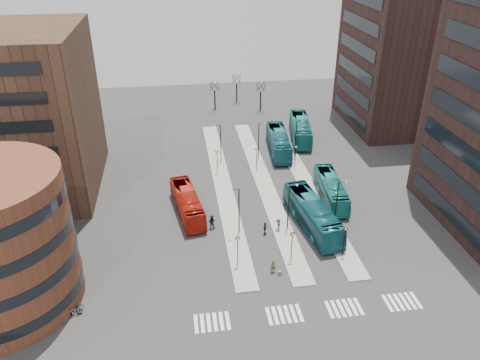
{
  "coord_description": "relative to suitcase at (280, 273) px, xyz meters",
  "views": [
    {
      "loc": [
        -10.05,
        -28.39,
        32.91
      ],
      "look_at": [
        -2.64,
        22.35,
        5.0
      ],
      "focal_mm": 35.0,
      "sensor_mm": 36.0,
      "label": 1
    }
  ],
  "objects": [
    {
      "name": "bicycle_mid",
      "position": [
        -20.81,
        -3.04,
        0.24
      ],
      "size": [
        1.66,
        0.84,
        0.96
      ],
      "primitive_type": "imported",
      "rotation": [
        0.0,
        0.0,
        1.83
      ],
      "color": "gray",
      "rests_on": "ground"
    },
    {
      "name": "suitcase",
      "position": [
        0.0,
        0.0,
        0.0
      ],
      "size": [
        0.48,
        0.44,
        0.49
      ],
      "primitive_type": "cube",
      "rotation": [
        0.0,
        0.0,
        -0.43
      ],
      "color": "navy",
      "rests_on": "ground"
    },
    {
      "name": "commuter_b",
      "position": [
        -0.12,
        7.65,
        0.58
      ],
      "size": [
        0.61,
        1.03,
        1.64
      ],
      "primitive_type": "imported",
      "rotation": [
        0.0,
        0.0,
        1.34
      ],
      "color": "black",
      "rests_on": "ground"
    },
    {
      "name": "ground",
      "position": [
        0.19,
        -9.76,
        -0.24
      ],
      "size": [
        160.0,
        160.0,
        0.0
      ],
      "primitive_type": "plane",
      "color": "#29292C",
      "rests_on": "ground"
    },
    {
      "name": "bicycle_far",
      "position": [
        -20.81,
        -2.3,
        0.18
      ],
      "size": [
        1.69,
        1.02,
        0.84
      ],
      "primitive_type": "imported",
      "rotation": [
        0.0,
        0.0,
        1.88
      ],
      "color": "gray",
      "rests_on": "ground"
    },
    {
      "name": "crosswalk_stripes",
      "position": [
        1.94,
        -5.76,
        -0.24
      ],
      "size": [
        22.35,
        2.4,
        0.01
      ],
      "color": "silver",
      "rests_on": "ground"
    },
    {
      "name": "island_right",
      "position": [
        8.19,
        20.24,
        -0.17
      ],
      "size": [
        2.5,
        45.0,
        0.15
      ],
      "primitive_type": "cube",
      "color": "gray",
      "rests_on": "ground"
    },
    {
      "name": "teal_bus_b",
      "position": [
        6.57,
        30.53,
        1.45
      ],
      "size": [
        3.93,
        12.39,
        3.39
      ],
      "primitive_type": "imported",
      "rotation": [
        0.0,
        0.0,
        -0.09
      ],
      "color": "#145A68",
      "rests_on": "ground"
    },
    {
      "name": "teal_bus_d",
      "position": [
        11.51,
        35.33,
        1.51
      ],
      "size": [
        5.06,
        12.92,
        3.51
      ],
      "primitive_type": "imported",
      "rotation": [
        0.0,
        0.0,
        -0.17
      ],
      "color": "#156D6C",
      "rests_on": "ground"
    },
    {
      "name": "traveller",
      "position": [
        -0.6,
        0.58,
        0.53
      ],
      "size": [
        0.59,
        0.4,
        1.55
      ],
      "primitive_type": "imported",
      "rotation": [
        0.0,
        0.0,
        -0.06
      ],
      "color": "#4C4A2D",
      "rests_on": "ground"
    },
    {
      "name": "teal_bus_c",
      "position": [
        10.27,
        14.51,
        1.3
      ],
      "size": [
        3.48,
        11.23,
        3.08
      ],
      "primitive_type": "imported",
      "rotation": [
        0.0,
        0.0,
        -0.08
      ],
      "color": "#16716E",
      "rests_on": "ground"
    },
    {
      "name": "island_left",
      "position": [
        -3.81,
        20.24,
        -0.17
      ],
      "size": [
        2.5,
        45.0,
        0.15
      ],
      "primitive_type": "cube",
      "color": "gray",
      "rests_on": "ground"
    },
    {
      "name": "red_bus",
      "position": [
        -9.17,
        13.74,
        1.29
      ],
      "size": [
        4.29,
        11.3,
        3.07
      ],
      "primitive_type": "imported",
      "rotation": [
        0.0,
        0.0,
        0.16
      ],
      "color": "#A8190C",
      "rests_on": "ground"
    },
    {
      "name": "bicycle_near",
      "position": [
        -20.81,
        -2.85,
        0.15
      ],
      "size": [
        1.57,
        0.73,
        0.79
      ],
      "primitive_type": "imported",
      "rotation": [
        0.0,
        0.0,
        1.71
      ],
      "color": "gray",
      "rests_on": "ground"
    },
    {
      "name": "commuter_a",
      "position": [
        -6.37,
        9.88,
        0.67
      ],
      "size": [
        1.09,
        0.98,
        1.83
      ],
      "primitive_type": "imported",
      "rotation": [
        0.0,
        0.0,
        2.76
      ],
      "color": "black",
      "rests_on": "ground"
    },
    {
      "name": "teal_bus_a",
      "position": [
        5.95,
        8.52,
        1.53
      ],
      "size": [
        4.62,
        12.99,
        3.54
      ],
      "primitive_type": "imported",
      "rotation": [
        0.0,
        0.0,
        0.13
      ],
      "color": "#124F5B",
      "rests_on": "ground"
    },
    {
      "name": "tower_far",
      "position": [
        32.17,
        40.24,
        14.76
      ],
      "size": [
        20.12,
        20.0,
        30.0
      ],
      "color": "black",
      "rests_on": "ground"
    },
    {
      "name": "sign_poles",
      "position": [
        1.79,
        13.24,
        2.16
      ],
      "size": [
        12.45,
        22.12,
        3.65
      ],
      "color": "black",
      "rests_on": "ground"
    },
    {
      "name": "bare_trees",
      "position": [
        2.86,
        52.91,
        2.48
      ],
      "size": [
        10.97,
        8.14,
        5.9
      ],
      "color": "black",
      "rests_on": "ground"
    },
    {
      "name": "commuter_c",
      "position": [
        1.64,
        8.2,
        0.54
      ],
      "size": [
        0.67,
        1.06,
        1.56
      ],
      "primitive_type": "imported",
      "rotation": [
        0.0,
        0.0,
        4.61
      ],
      "color": "black",
      "rests_on": "ground"
    },
    {
      "name": "lamp_posts",
      "position": [
        2.83,
        18.24,
        3.33
      ],
      "size": [
        14.04,
        20.24,
        6.12
      ],
      "color": "black",
      "rests_on": "ground"
    },
    {
      "name": "island_mid",
      "position": [
        2.19,
        20.24,
        -0.17
      ],
      "size": [
        2.5,
        45.0,
        0.15
      ],
      "primitive_type": "cube",
      "color": "gray",
      "rests_on": "ground"
    }
  ]
}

